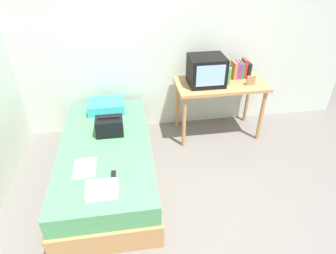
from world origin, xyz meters
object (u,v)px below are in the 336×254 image
at_px(desk, 220,90).
at_px(water_bottle, 228,76).
at_px(remote_dark, 114,177).
at_px(folded_towel, 102,190).
at_px(bed, 107,161).
at_px(magazine, 85,168).
at_px(book_row, 241,69).
at_px(picture_frame, 251,80).
at_px(pillow, 106,106).
at_px(tv, 206,71).
at_px(handbag, 109,126).

bearing_deg(desk, water_bottle, -37.75).
xyz_separation_m(remote_dark, folded_towel, (-0.10, -0.17, 0.02)).
distance_m(water_bottle, remote_dark, 1.93).
relative_size(bed, magazine, 6.90).
relative_size(desk, water_bottle, 5.31).
bearing_deg(magazine, book_row, 31.70).
height_order(water_bottle, book_row, book_row).
bearing_deg(picture_frame, folded_towel, -144.71).
xyz_separation_m(bed, pillow, (0.01, 0.74, 0.31)).
distance_m(picture_frame, magazine, 2.26).
distance_m(tv, handbag, 1.38).
xyz_separation_m(water_bottle, folded_towel, (-1.56, -1.37, -0.37)).
height_order(desk, magazine, desk).
height_order(book_row, remote_dark, book_row).
distance_m(pillow, magazine, 1.12).
relative_size(handbag, folded_towel, 1.07).
bearing_deg(handbag, water_bottle, 17.68).
bearing_deg(handbag, desk, 20.25).
xyz_separation_m(desk, remote_dark, (-1.40, -1.26, -0.18)).
distance_m(picture_frame, pillow, 1.86).
bearing_deg(magazine, handbag, 66.77).
distance_m(book_row, handbag, 1.88).
distance_m(picture_frame, folded_towel, 2.27).
xyz_separation_m(water_bottle, book_row, (0.24, 0.19, 0.00)).
height_order(pillow, handbag, handbag).
relative_size(bed, tv, 4.55).
bearing_deg(book_row, magazine, -148.30).
bearing_deg(picture_frame, handbag, -167.20).
height_order(bed, pillow, pillow).
bearing_deg(bed, handbag, 72.87).
distance_m(bed, magazine, 0.48).
bearing_deg(book_row, tv, -164.81).
bearing_deg(handbag, bed, -107.13).
bearing_deg(picture_frame, remote_dark, -146.93).
bearing_deg(water_bottle, picture_frame, -14.69).
height_order(bed, remote_dark, remote_dark).
xyz_separation_m(tv, remote_dark, (-1.19, -1.25, -0.46)).
distance_m(bed, picture_frame, 2.02).
distance_m(tv, book_row, 0.53).
bearing_deg(desk, bed, -154.32).
bearing_deg(tv, water_bottle, -9.94).
bearing_deg(bed, picture_frame, 17.88).
relative_size(bed, book_row, 8.03).
relative_size(tv, magazine, 1.52).
bearing_deg(remote_dark, magazine, 147.60).
distance_m(tv, pillow, 1.34).
height_order(desk, book_row, book_row).
distance_m(bed, book_row, 2.08).
relative_size(picture_frame, handbag, 0.41).
height_order(water_bottle, folded_towel, water_bottle).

